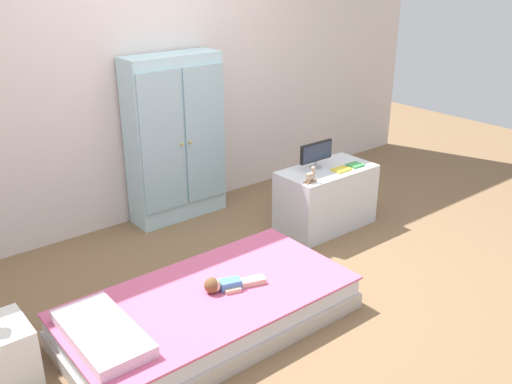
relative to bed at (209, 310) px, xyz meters
name	(u,v)px	position (x,y,z in m)	size (l,w,h in m)	color
ground_plane	(269,286)	(0.59, 0.13, -0.12)	(10.00, 10.00, 0.02)	brown
back_wall	(145,59)	(0.59, 1.71, 1.24)	(6.40, 0.05, 2.70)	silver
bed	(209,310)	(0.00, 0.00, 0.00)	(1.77, 0.91, 0.23)	beige
pillow	(102,333)	(-0.68, 0.00, 0.15)	(0.32, 0.65, 0.07)	silver
doll	(223,284)	(0.10, -0.02, 0.15)	(0.39, 0.19, 0.10)	#4C84C6
wardrobe	(176,139)	(0.72, 1.52, 0.59)	(0.82, 0.32, 1.40)	silver
tv_stand	(326,198)	(1.56, 0.55, 0.15)	(0.81, 0.43, 0.52)	silver
tv_monitor	(316,153)	(1.50, 0.63, 0.53)	(0.33, 0.10, 0.22)	#99999E
rocking_horse_toy	(311,175)	(1.25, 0.42, 0.47)	(0.11, 0.04, 0.13)	#8E6642
book_yellow	(341,169)	(1.62, 0.45, 0.41)	(0.15, 0.11, 0.01)	gold
book_green	(355,165)	(1.78, 0.45, 0.41)	(0.12, 0.11, 0.02)	#429E51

